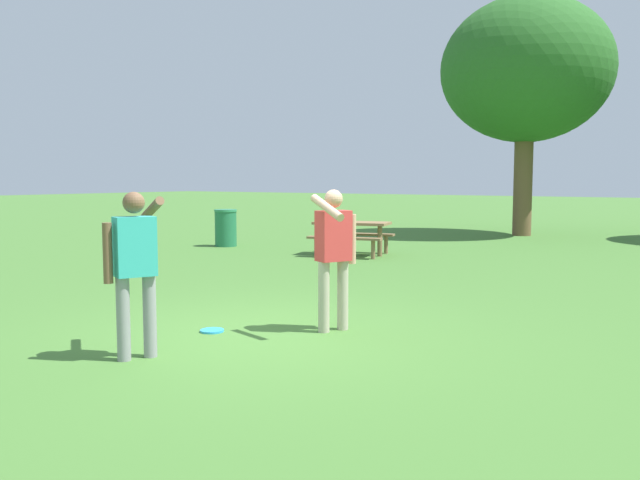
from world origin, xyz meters
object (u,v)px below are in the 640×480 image
Objects in this scene: person_thrower at (135,262)px; picnic_table_near at (352,231)px; trash_can_beside_table at (226,228)px; frisbee at (212,331)px; tree_tall_left at (526,71)px; person_catcher at (334,249)px.

picnic_table_near is at bearing 107.12° from person_thrower.
person_thrower is 1.71× the size of trash_can_beside_table.
frisbee is 15.80m from tree_tall_left.
frisbee is at bearing -145.13° from person_catcher.
frisbee is at bearing -49.74° from trash_can_beside_table.
person_catcher is 1.70m from frisbee.
tree_tall_left is at bearing 77.04° from picnic_table_near.
picnic_table_near is (-3.70, 6.71, -0.40)m from person_catcher.
person_thrower is 1.00× the size of person_catcher.
tree_tall_left is at bearing 97.98° from person_catcher.
picnic_table_near is 2.07× the size of trash_can_beside_table.
trash_can_beside_table is at bearing -179.02° from picnic_table_near.
person_thrower is at bearing -72.88° from picnic_table_near.
trash_can_beside_table is 0.13× the size of tree_tall_left.
trash_can_beside_table is (-7.47, 6.64, -0.48)m from person_catcher.
person_thrower reaches higher than frisbee.
person_thrower is at bearing -86.53° from tree_tall_left.
frisbee is at bearing -71.30° from picnic_table_near.
picnic_table_near is 3.77m from trash_can_beside_table.
person_catcher reaches higher than trash_can_beside_table.
person_thrower is 2.29m from person_catcher.
frisbee is 9.77m from trash_can_beside_table.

